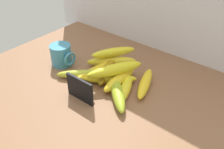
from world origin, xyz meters
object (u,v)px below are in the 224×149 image
banana_0 (85,74)px  banana_8 (120,79)px  banana_9 (115,69)px  banana_10 (114,52)px  banana_7 (112,61)px  banana_3 (126,88)px  chalkboard_sign (80,90)px  banana_4 (110,79)px  banana_5 (97,70)px  banana_1 (107,70)px  banana_2 (145,83)px  banana_6 (117,92)px  coffee_mug (62,55)px

banana_0 → banana_8: (12.15, 5.24, 0.41)cm
banana_9 → banana_10: bearing=131.1°
banana_7 → banana_3: bearing=-35.0°
chalkboard_sign → banana_4: size_ratio=0.57×
banana_5 → banana_10: bearing=85.0°
banana_9 → banana_10: 12.40cm
banana_1 → banana_2: 15.45cm
banana_4 → banana_6: size_ratio=0.97×
banana_3 → banana_5: 15.47cm
banana_1 → banana_10: 8.45cm
banana_1 → banana_4: bearing=-41.4°
banana_0 → banana_3: 16.93cm
banana_7 → banana_9: (8.22, -8.20, 3.77)cm
chalkboard_sign → coffee_mug: bearing=153.0°
banana_4 → banana_6: 8.53cm
banana_4 → banana_5: bearing=169.7°
banana_0 → banana_8: 13.24cm
banana_2 → coffee_mug: bearing=-166.9°
chalkboard_sign → banana_7: 23.14cm
banana_1 → banana_6: bearing=-36.1°
chalkboard_sign → banana_2: 22.91cm
banana_9 → banana_10: (-8.14, 9.35, -0.09)cm
banana_3 → chalkboard_sign: bearing=-127.5°
banana_2 → banana_8: banana_8 is taller
banana_1 → banana_10: banana_10 is taller
banana_1 → banana_0: bearing=-125.1°
banana_5 → banana_0: bearing=-105.7°
banana_0 → banana_2: banana_2 is taller
coffee_mug → banana_2: (34.25, 7.96, -2.40)cm
banana_2 → banana_9: 11.59cm
banana_8 → chalkboard_sign: bearing=-108.2°
banana_8 → banana_10: banana_10 is taller
banana_7 → banana_9: banana_9 is taller
banana_3 → banana_6: size_ratio=0.77×
banana_6 → banana_1: bearing=143.9°
chalkboard_sign → banana_3: chalkboard_sign is taller
banana_7 → banana_2: bearing=-11.5°
coffee_mug → banana_1: size_ratio=0.51×
banana_2 → banana_7: 18.50cm
banana_8 → banana_1: bearing=165.7°
banana_8 → banana_10: 13.82cm
banana_3 → banana_6: 3.88cm
banana_6 → banana_9: (-5.76, 5.86, 3.74)cm
banana_10 → banana_2: bearing=-15.0°
banana_6 → banana_3: bearing=80.9°
banana_3 → banana_9: size_ratio=0.73×
banana_0 → banana_1: 8.64cm
banana_1 → banana_10: (-2.78, 7.08, 3.70)cm
chalkboard_sign → coffee_mug: 23.91cm
chalkboard_sign → banana_8: chalkboard_sign is taller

